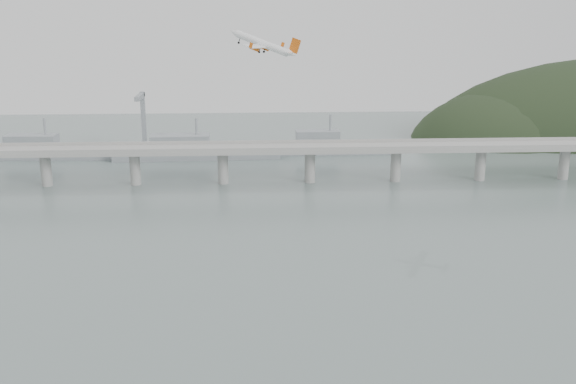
{
  "coord_description": "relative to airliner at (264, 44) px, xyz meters",
  "views": [
    {
      "loc": [
        -11.69,
        -176.0,
        102.52
      ],
      "look_at": [
        0.0,
        55.0,
        36.0
      ],
      "focal_mm": 42.0,
      "sensor_mm": 36.0,
      "label": 1
    }
  ],
  "objects": [
    {
      "name": "ground",
      "position": [
        7.4,
        -108.11,
        -84.44
      ],
      "size": [
        900.0,
        900.0,
        0.0
      ],
      "primitive_type": "plane",
      "color": "slate",
      "rests_on": "ground"
    },
    {
      "name": "bridge",
      "position": [
        6.24,
        91.89,
        -66.79
      ],
      "size": [
        800.0,
        22.0,
        23.9
      ],
      "color": "#999996",
      "rests_on": "ground"
    },
    {
      "name": "distant_fleet",
      "position": [
        -147.96,
        156.97,
        -78.22
      ],
      "size": [
        453.0,
        60.9,
        40.0
      ],
      "color": "gray",
      "rests_on": "ground"
    },
    {
      "name": "airliner",
      "position": [
        0.0,
        0.0,
        0.0
      ],
      "size": [
        30.02,
        28.58,
        12.28
      ],
      "rotation": [
        0.05,
        -0.3,
        2.65
      ],
      "color": "white",
      "rests_on": "ground"
    }
  ]
}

